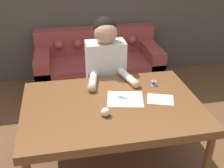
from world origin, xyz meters
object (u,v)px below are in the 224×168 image
(scissors, at_px, (123,98))
(pin_cushion, at_px, (106,112))
(person, at_px, (106,75))
(dining_table, at_px, (112,110))
(thread_spool, at_px, (154,83))
(couch, at_px, (98,67))

(scissors, distance_m, pin_cushion, 0.31)
(person, relative_size, pin_cushion, 17.90)
(person, height_order, pin_cushion, person)
(dining_table, height_order, thread_spool, thread_spool)
(couch, distance_m, thread_spool, 1.55)
(thread_spool, bearing_deg, scissors, -151.61)
(thread_spool, bearing_deg, person, 133.41)
(person, distance_m, thread_spool, 0.56)
(dining_table, relative_size, pin_cushion, 20.76)
(couch, height_order, pin_cushion, couch)
(person, bearing_deg, scissors, -85.03)
(pin_cushion, bearing_deg, dining_table, 63.94)
(dining_table, height_order, couch, couch)
(person, distance_m, pin_cushion, 0.83)
(dining_table, distance_m, couch, 1.73)
(dining_table, bearing_deg, scissors, 28.13)
(person, bearing_deg, couch, 86.56)
(person, xyz_separation_m, pin_cushion, (-0.15, -0.82, 0.08))
(couch, xyz_separation_m, thread_spool, (0.32, -1.45, 0.44))
(thread_spool, height_order, pin_cushion, pin_cushion)
(thread_spool, relative_size, pin_cushion, 0.63)
(scissors, bearing_deg, dining_table, -151.87)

